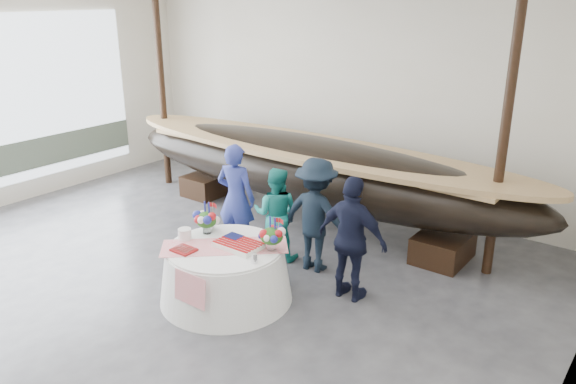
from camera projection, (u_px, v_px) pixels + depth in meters
The scene contains 10 objects.
floor at pixel (92, 325), 7.06m from camera, with size 10.00×12.00×0.01m, color #3D3D42.
wall_back at pixel (347, 86), 10.83m from camera, with size 10.00×0.02×4.50m, color silver.
wall_right at pixel (534, 283), 3.48m from camera, with size 0.02×12.00×4.50m, color silver.
longboat_display at pixel (310, 169), 9.89m from camera, with size 8.45×1.69×1.58m.
banquet_table at pixel (226, 273), 7.56m from camera, with size 1.80×1.80×0.77m.
tabletop_items at pixel (232, 232), 7.53m from camera, with size 1.61×1.51×0.40m.
guest_woman_blue at pixel (236, 198), 8.85m from camera, with size 0.65×0.42×1.77m, color navy.
guest_woman_teal at pixel (276, 214), 8.63m from camera, with size 0.72×0.56×1.47m, color teal.
guest_man_left at pixel (316, 215), 8.24m from camera, with size 1.12×0.64×1.73m, color black.
guest_man_right at pixel (352, 239), 7.42m from camera, with size 1.02×0.42×1.74m, color black.
Camera 1 is at (5.63, -3.39, 3.95)m, focal length 35.00 mm.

